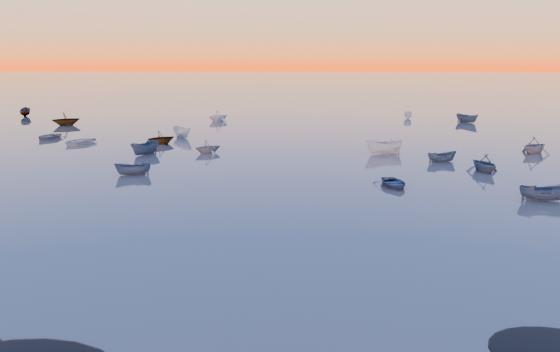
# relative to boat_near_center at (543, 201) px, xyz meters

# --- Properties ---
(ground) EXTENTS (600.00, 600.00, 0.00)m
(ground) POSITION_rel_boat_near_center_xyz_m (-17.43, 76.00, 0.00)
(ground) COLOR #625852
(ground) RESTS_ON ground
(moored_fleet) EXTENTS (124.00, 58.00, 1.20)m
(moored_fleet) POSITION_rel_boat_near_center_xyz_m (-17.43, 29.00, 0.00)
(moored_fleet) COLOR silver
(moored_fleet) RESTS_ON ground
(boat_near_center) EXTENTS (1.59, 3.65, 1.26)m
(boat_near_center) POSITION_rel_boat_near_center_xyz_m (0.00, 0.00, 0.00)
(boat_near_center) COLOR #31455E
(boat_near_center) RESTS_ON ground
(boat_near_right) EXTENTS (4.14, 2.82, 1.33)m
(boat_near_right) POSITION_rel_boat_near_center_xyz_m (-1.36, 10.55, 0.00)
(boat_near_right) COLOR #31455E
(boat_near_right) RESTS_ON ground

